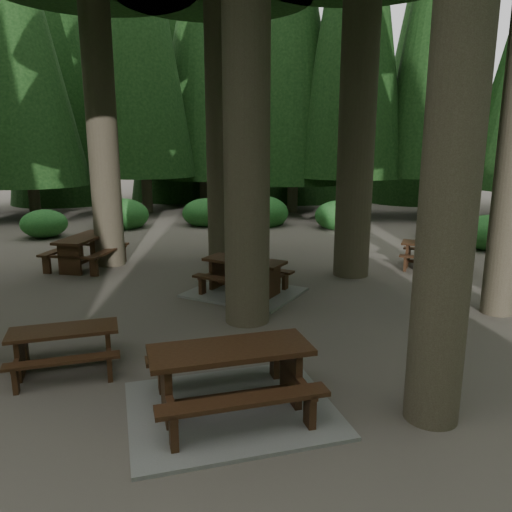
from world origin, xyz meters
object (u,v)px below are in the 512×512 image
(picnic_table_a, at_px, (231,389))
(picnic_table_d, at_px, (433,252))
(picnic_table_e, at_px, (64,343))
(picnic_table_c, at_px, (244,282))
(picnic_table_b, at_px, (85,247))

(picnic_table_a, relative_size, picnic_table_d, 1.88)
(picnic_table_d, height_order, picnic_table_e, picnic_table_d)
(picnic_table_c, bearing_deg, picnic_table_b, 179.97)
(picnic_table_a, relative_size, picnic_table_b, 1.55)
(picnic_table_b, xyz_separation_m, picnic_table_d, (9.11, 2.42, -0.11))
(picnic_table_e, bearing_deg, picnic_table_c, 39.42)
(picnic_table_b, distance_m, picnic_table_e, 6.58)
(picnic_table_a, xyz_separation_m, picnic_table_d, (2.92, 8.45, 0.16))
(picnic_table_b, relative_size, picnic_table_e, 1.08)
(picnic_table_b, bearing_deg, picnic_table_e, -153.06)
(picnic_table_c, xyz_separation_m, picnic_table_e, (-1.43, -4.48, 0.18))
(picnic_table_c, distance_m, picnic_table_d, 5.53)
(picnic_table_a, bearing_deg, picnic_table_e, 139.55)
(picnic_table_a, height_order, picnic_table_d, picnic_table_a)
(picnic_table_b, bearing_deg, picnic_table_d, -79.71)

